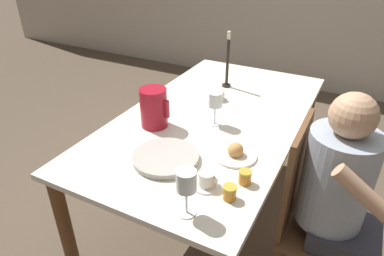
{
  "coord_description": "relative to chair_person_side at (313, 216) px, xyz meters",
  "views": [
    {
      "loc": [
        0.72,
        -1.63,
        1.7
      ],
      "look_at": [
        0.0,
        -0.27,
        0.82
      ],
      "focal_mm": 32.0,
      "sensor_mm": 36.0,
      "label": 1
    }
  ],
  "objects": [
    {
      "name": "ground_plane",
      "position": [
        -0.67,
        0.27,
        -0.51
      ],
      "size": [
        20.0,
        20.0,
        0.0
      ],
      "primitive_type": "plane",
      "color": "brown"
    },
    {
      "name": "dining_table",
      "position": [
        -0.67,
        0.27,
        0.16
      ],
      "size": [
        0.97,
        1.78,
        0.77
      ],
      "color": "silver",
      "rests_on": "ground_plane"
    },
    {
      "name": "chair_person_side",
      "position": [
        0.0,
        0.0,
        0.0
      ],
      "size": [
        0.42,
        0.42,
        0.98
      ],
      "rotation": [
        0.0,
        0.0,
        -1.57
      ],
      "color": "brown",
      "rests_on": "ground_plane"
    },
    {
      "name": "person_seated",
      "position": [
        0.1,
        -0.01,
        0.19
      ],
      "size": [
        0.39,
        0.41,
        1.17
      ],
      "rotation": [
        0.0,
        0.0,
        -1.57
      ],
      "color": "#33333D",
      "rests_on": "ground_plane"
    },
    {
      "name": "red_pitcher",
      "position": [
        -0.9,
        0.01,
        0.37
      ],
      "size": [
        0.17,
        0.15,
        0.22
      ],
      "color": "#A31423",
      "rests_on": "dining_table"
    },
    {
      "name": "wine_glass_water",
      "position": [
        -0.62,
        0.18,
        0.4
      ],
      "size": [
        0.08,
        0.08,
        0.19
      ],
      "color": "white",
      "rests_on": "dining_table"
    },
    {
      "name": "wine_glass_juice",
      "position": [
        -0.42,
        -0.51,
        0.41
      ],
      "size": [
        0.08,
        0.08,
        0.2
      ],
      "color": "white",
      "rests_on": "dining_table"
    },
    {
      "name": "teacup_near_person",
      "position": [
        -0.42,
        -0.33,
        0.29
      ],
      "size": [
        0.12,
        0.12,
        0.07
      ],
      "color": "silver",
      "rests_on": "dining_table"
    },
    {
      "name": "teacup_across",
      "position": [
        -0.74,
        0.49,
        0.29
      ],
      "size": [
        0.12,
        0.12,
        0.07
      ],
      "color": "silver",
      "rests_on": "dining_table"
    },
    {
      "name": "serving_tray",
      "position": [
        -0.67,
        -0.25,
        0.28
      ],
      "size": [
        0.31,
        0.31,
        0.03
      ],
      "color": "#B7B2A8",
      "rests_on": "dining_table"
    },
    {
      "name": "bread_plate",
      "position": [
        -0.39,
        -0.07,
        0.28
      ],
      "size": [
        0.21,
        0.21,
        0.08
      ],
      "color": "silver",
      "rests_on": "dining_table"
    },
    {
      "name": "jam_jar_amber",
      "position": [
        -0.29,
        -0.23,
        0.3
      ],
      "size": [
        0.06,
        0.06,
        0.06
      ],
      "color": "#C67A1E",
      "rests_on": "dining_table"
    },
    {
      "name": "jam_jar_red",
      "position": [
        -0.31,
        -0.36,
        0.3
      ],
      "size": [
        0.06,
        0.06,
        0.06
      ],
      "color": "#C67A1E",
      "rests_on": "dining_table"
    },
    {
      "name": "candlestick_tall",
      "position": [
        -0.77,
        0.71,
        0.42
      ],
      "size": [
        0.06,
        0.06,
        0.38
      ],
      "color": "black",
      "rests_on": "dining_table"
    }
  ]
}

